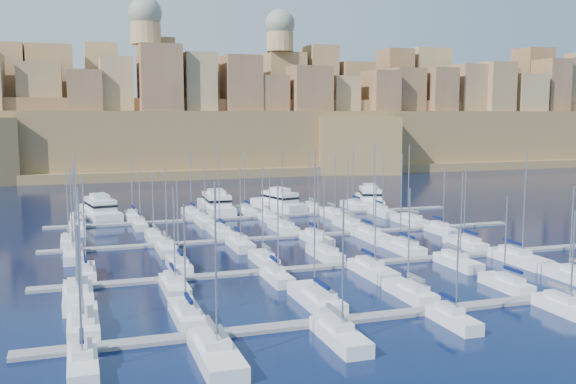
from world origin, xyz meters
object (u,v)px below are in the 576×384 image
object	(u,v)px
sailboat_0	(83,322)
motor_yacht_d	(369,198)
sailboat_4	(506,284)
motor_yacht_b	(216,204)
sailboat_2	(316,298)
motor_yacht_c	(279,202)
motor_yacht_a	(100,210)

from	to	relation	value
sailboat_0	motor_yacht_d	world-z (taller)	sailboat_0
sailboat_4	motor_yacht_b	world-z (taller)	sailboat_4
sailboat_2	motor_yacht_c	distance (m)	71.15
sailboat_0	motor_yacht_b	world-z (taller)	sailboat_0
sailboat_4	motor_yacht_a	size ratio (longest dim) A/B	0.63
sailboat_0	sailboat_2	distance (m)	24.75
sailboat_4	motor_yacht_d	xyz separation A→B (m)	(15.55, 70.60, 1.01)
sailboat_2	motor_yacht_b	world-z (taller)	sailboat_2
sailboat_4	motor_yacht_c	distance (m)	70.66
sailboat_4	motor_yacht_d	bearing A→B (deg)	77.58
motor_yacht_a	motor_yacht_c	bearing A→B (deg)	-1.36
sailboat_0	motor_yacht_a	bearing A→B (deg)	86.61
sailboat_2	motor_yacht_c	size ratio (longest dim) A/B	1.05
sailboat_0	sailboat_4	world-z (taller)	sailboat_0
sailboat_4	motor_yacht_b	xyz separation A→B (m)	(-20.46, 71.52, 1.01)
sailboat_2	sailboat_4	bearing A→B (deg)	-3.21
motor_yacht_a	motor_yacht_d	distance (m)	60.23
motor_yacht_a	motor_yacht_b	xyz separation A→B (m)	(24.21, 0.28, -0.00)
sailboat_2	motor_yacht_d	bearing A→B (deg)	60.21
sailboat_0	motor_yacht_d	bearing A→B (deg)	47.26
sailboat_0	motor_yacht_a	xyz separation A→B (m)	(4.16, 70.31, 0.97)
sailboat_0	sailboat_2	bearing A→B (deg)	0.98
sailboat_2	sailboat_4	size ratio (longest dim) A/B	1.52
sailboat_0	sailboat_2	world-z (taller)	sailboat_2
motor_yacht_a	motor_yacht_d	xyz separation A→B (m)	(60.23, -0.64, 0.00)
sailboat_0	motor_yacht_b	xyz separation A→B (m)	(28.38, 70.59, 0.97)
sailboat_0	motor_yacht_b	bearing A→B (deg)	68.10
sailboat_0	motor_yacht_a	distance (m)	70.44
sailboat_4	motor_yacht_b	distance (m)	74.39
motor_yacht_a	motor_yacht_b	distance (m)	24.21
motor_yacht_b	motor_yacht_d	xyz separation A→B (m)	(36.01, -0.92, 0.00)
sailboat_4	motor_yacht_a	distance (m)	84.09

